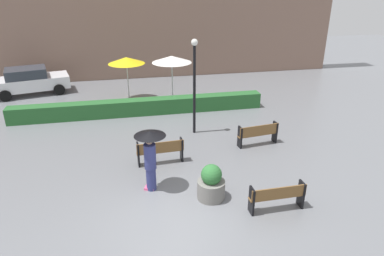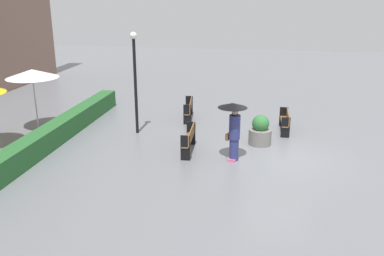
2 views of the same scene
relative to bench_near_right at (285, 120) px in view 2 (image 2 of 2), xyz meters
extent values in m
plane|color=slate|center=(-3.12, 0.41, -0.50)|extent=(60.00, 60.00, 0.00)
cube|color=brown|center=(0.00, 0.06, -0.06)|extent=(1.69, 0.28, 0.04)
cube|color=brown|center=(0.00, -0.09, 0.15)|extent=(1.69, 0.06, 0.38)
cube|color=black|center=(-0.79, 0.03, -0.08)|extent=(0.07, 0.35, 0.84)
cube|color=black|center=(0.78, 0.05, -0.08)|extent=(0.07, 0.35, 0.84)
cube|color=brown|center=(-3.03, 3.59, -0.03)|extent=(1.75, 0.32, 0.04)
cube|color=brown|center=(-3.02, 3.45, 0.20)|extent=(1.74, 0.13, 0.42)
cube|color=black|center=(-3.83, 3.52, -0.05)|extent=(0.08, 0.33, 0.91)
cube|color=black|center=(-2.22, 3.61, -0.05)|extent=(0.08, 0.33, 0.91)
cube|color=brown|center=(1.08, 4.34, -0.06)|extent=(1.75, 0.45, 0.04)
cube|color=brown|center=(1.10, 4.20, 0.18)|extent=(1.73, 0.26, 0.44)
cube|color=black|center=(0.28, 4.22, -0.05)|extent=(0.10, 0.34, 0.90)
cube|color=black|center=(1.89, 4.42, -0.05)|extent=(0.10, 0.34, 0.90)
cylinder|color=navy|center=(-3.52, 1.87, -0.11)|extent=(0.32, 0.32, 0.78)
cube|color=#F2598C|center=(-3.58, 1.89, -0.46)|extent=(0.39, 0.36, 0.08)
cylinder|color=navy|center=(-3.52, 1.87, 0.70)|extent=(0.38, 0.38, 0.85)
sphere|color=tan|center=(-3.52, 1.87, 1.23)|extent=(0.21, 0.21, 0.21)
cube|color=brown|center=(-3.46, 2.08, 0.33)|extent=(0.30, 0.20, 0.22)
cylinder|color=black|center=(-3.48, 1.97, 1.00)|extent=(0.02, 0.02, 0.90)
cone|color=black|center=(-3.48, 1.97, 1.45)|extent=(1.00, 1.00, 0.16)
cylinder|color=slate|center=(-1.74, 1.01, -0.20)|extent=(0.87, 0.87, 0.60)
sphere|color=#2D6B33|center=(-1.74, 1.01, 0.33)|extent=(0.65, 0.65, 0.65)
cylinder|color=black|center=(-1.21, 6.05, 1.43)|extent=(0.12, 0.12, 3.86)
sphere|color=white|center=(-1.21, 6.05, 3.48)|extent=(0.28, 0.28, 0.28)
cylinder|color=silver|center=(-1.54, 10.33, 0.70)|extent=(0.06, 0.06, 2.41)
cone|color=white|center=(-1.54, 10.33, 1.91)|extent=(2.12, 2.12, 0.35)
cube|color=#28602D|center=(-3.40, 8.81, -0.11)|extent=(12.55, 0.70, 0.78)
camera|label=1|loc=(-4.17, -7.87, 5.86)|focal=32.53mm
camera|label=2|loc=(-17.12, 0.98, 5.05)|focal=39.19mm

